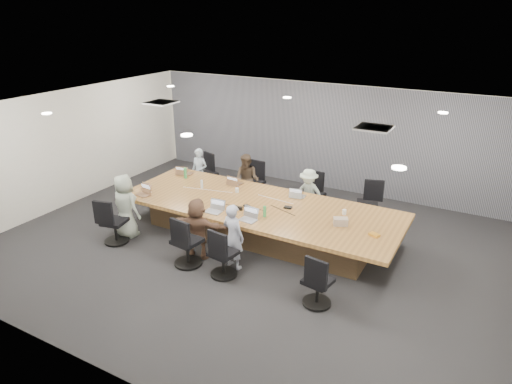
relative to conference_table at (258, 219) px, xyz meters
The scene contains 38 objects.
floor 0.64m from the conference_table, 90.00° to the right, with size 10.00×8.00×0.00m, color #252527.
ceiling 2.45m from the conference_table, 90.00° to the right, with size 10.00×8.00×0.00m, color white.
wall_back 3.64m from the conference_table, 90.00° to the left, with size 10.00×2.80×0.00m, color silver.
wall_front 4.61m from the conference_table, 90.00° to the right, with size 10.00×2.80×0.00m, color silver.
wall_left 5.12m from the conference_table, behind, with size 8.00×2.80×0.00m, color silver.
curtain 3.56m from the conference_table, 90.00° to the left, with size 9.80×0.04×2.80m, color slate.
conference_table is the anchor object (origin of this frame).
chair_0 3.01m from the conference_table, 145.56° to the left, with size 0.51×0.51×0.76m, color black, non-canonical shape.
chair_1 2.00m from the conference_table, 121.64° to the left, with size 0.52×0.52×0.78m, color black, non-canonical shape.
chair_2 1.80m from the conference_table, 71.27° to the left, with size 0.51×0.51×0.76m, color black, non-canonical shape.
chair_3 2.53m from the conference_table, 42.31° to the left, with size 0.54×0.54×0.80m, color black, non-canonical shape.
chair_4 2.99m from the conference_table, 145.40° to the right, with size 0.53×0.53×0.79m, color black, non-canonical shape.
chair_5 1.80m from the conference_table, 109.56° to the right, with size 0.57×0.57×0.84m, color black, non-canonical shape.
chair_6 1.71m from the conference_table, 83.10° to the right, with size 0.52×0.52×0.77m, color black, non-canonical shape.
chair_7 2.65m from the conference_table, 39.87° to the right, with size 0.50×0.50×0.75m, color black, non-canonical shape.
person_0 2.83m from the conference_table, 151.43° to the left, with size 0.45×0.30×1.23m, color #A6B9CC.
laptop_0 2.63m from the conference_table, 162.11° to the left, with size 0.32×0.22×0.02m, color #8C6647.
person_1 1.73m from the conference_table, 127.81° to the left, with size 0.63×0.49×1.30m, color #443629.
laptop_1 1.36m from the conference_table, 142.63° to the left, with size 0.33×0.22×0.02m, color #8C6647.
person_2 1.48m from the conference_table, 66.88° to the left, with size 0.77×0.45×1.20m, color #ADC0B0.
laptop_2 1.05m from the conference_table, 54.23° to the left, with size 0.29×0.20×0.02m, color #B2B2B7.
person_4 2.82m from the conference_table, 151.28° to the right, with size 0.68×0.44×1.39m, color #939F91.
laptop_4 2.61m from the conference_table, 162.01° to the right, with size 0.31×0.22×0.02m, color #8C6647.
person_5 1.49m from the conference_table, 114.10° to the right, with size 1.14×0.36×1.23m, color brown.
laptop_5 1.06m from the conference_table, 127.05° to the right, with size 0.34×0.23×0.02m, color #B2B2B7.
person_6 1.39m from the conference_table, 81.33° to the right, with size 0.47×0.31×1.29m, color #9B9FB5.
laptop_6 0.90m from the conference_table, 75.57° to the right, with size 0.33×0.23×0.02m, color #B2B2B7.
bottle_green_left 2.41m from the conference_table, 166.92° to the left, with size 0.07×0.07×0.26m, color green.
bottle_green_right 0.78m from the conference_table, 49.96° to the right, with size 0.06×0.06×0.22m, color green.
bottle_clear 1.65m from the conference_table, behind, with size 0.06×0.06×0.19m, color silver.
cup_white_far 0.90m from the conference_table, 154.31° to the left, with size 0.08×0.08×0.10m, color white.
cup_white_near 1.83m from the conference_table, 12.21° to the left, with size 0.08×0.08×0.10m, color white.
mug_brown 2.71m from the conference_table, behind, with size 0.09×0.09×0.11m, color brown.
mic_left 0.45m from the conference_table, 121.41° to the right, with size 0.15×0.10×0.03m, color black.
mic_right 0.74m from the conference_table, ahead, with size 0.16×0.11×0.03m, color black.
stapler 0.62m from the conference_table, 116.17° to the right, with size 0.17×0.04×0.07m, color black.
canvas_bag 1.90m from the conference_table, ahead, with size 0.27×0.17×0.14m, color tan.
snack_packet 2.57m from the conference_table, ahead, with size 0.18×0.12×0.04m, color #C57E1C.
Camera 1 is at (4.21, -7.24, 4.57)m, focal length 32.00 mm.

